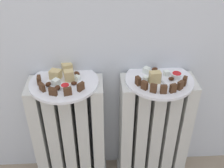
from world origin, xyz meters
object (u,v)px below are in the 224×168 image
object	(u,v)px
radiator_left	(70,135)
radiator_right	(153,132)
plate_left	(64,83)
plate_right	(159,80)
jam_bowl_right	(177,75)
jam_bowl_left	(65,87)
fork	(161,80)

from	to	relation	value
radiator_left	radiator_right	xyz separation A→B (m)	(0.39, 0.00, 0.00)
plate_left	plate_right	size ratio (longest dim) A/B	1.00
radiator_left	jam_bowl_right	bearing A→B (deg)	0.84
jam_bowl_left	radiator_left	bearing A→B (deg)	101.42
plate_left	fork	size ratio (longest dim) A/B	3.15
radiator_right	jam_bowl_left	world-z (taller)	jam_bowl_left
radiator_left	plate_right	distance (m)	0.49
radiator_left	radiator_right	distance (m)	0.39
plate_right	jam_bowl_right	world-z (taller)	jam_bowl_right
plate_right	radiator_right	bearing A→B (deg)	0.00
radiator_left	radiator_right	world-z (taller)	same
radiator_right	jam_bowl_left	bearing A→B (deg)	-171.87
radiator_right	fork	size ratio (longest dim) A/B	6.43
plate_right	radiator_left	bearing A→B (deg)	180.00
radiator_right	jam_bowl_right	bearing A→B (deg)	5.34
radiator_right	plate_right	bearing A→B (deg)	180.00
plate_left	jam_bowl_left	size ratio (longest dim) A/B	7.26
radiator_left	jam_bowl_right	size ratio (longest dim) A/B	12.82
jam_bowl_left	plate_left	bearing A→B (deg)	101.42
fork	plate_left	bearing A→B (deg)	177.63
radiator_left	plate_left	bearing A→B (deg)	180.00
radiator_left	radiator_right	size ratio (longest dim) A/B	1.00
radiator_right	fork	world-z (taller)	fork
radiator_left	plate_right	xyz separation A→B (m)	(0.39, 0.00, 0.30)
fork	radiator_left	bearing A→B (deg)	177.63
radiator_left	plate_left	world-z (taller)	plate_left
plate_left	jam_bowl_left	world-z (taller)	jam_bowl_left
radiator_left	jam_bowl_left	xyz separation A→B (m)	(0.01, -0.05, 0.31)
radiator_right	jam_bowl_left	distance (m)	0.50
radiator_right	plate_right	size ratio (longest dim) A/B	2.04
jam_bowl_right	fork	size ratio (longest dim) A/B	0.50
jam_bowl_right	fork	world-z (taller)	jam_bowl_right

